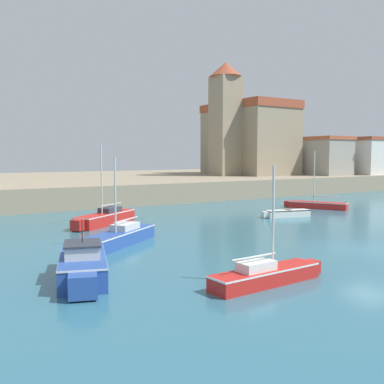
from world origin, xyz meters
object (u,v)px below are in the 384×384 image
(motorboat_blue_1, at_px, (83,265))
(sailboat_red_2, at_px, (317,205))
(sailboat_blue_3, at_px, (119,237))
(dinghy_white_4, at_px, (287,213))
(sailboat_red_0, at_px, (267,274))
(harbor_shed_mid_row, at_px, (328,156))
(sailboat_red_6, at_px, (105,218))
(harbor_shed_near_wharf, at_px, (373,156))
(church, at_px, (246,136))

(motorboat_blue_1, bearing_deg, sailboat_red_2, 24.18)
(sailboat_blue_3, distance_m, dinghy_white_4, 16.53)
(sailboat_red_0, xyz_separation_m, sailboat_blue_3, (-1.73, 10.29, 0.06))
(motorboat_blue_1, relative_size, sailboat_red_2, 1.01)
(sailboat_blue_3, xyz_separation_m, harbor_shed_mid_row, (42.73, 22.30, 4.55))
(sailboat_red_0, bearing_deg, sailboat_red_6, 88.83)
(sailboat_blue_3, xyz_separation_m, harbor_shed_near_wharf, (50.73, 20.40, 4.55))
(sailboat_red_2, distance_m, sailboat_red_6, 20.73)
(motorboat_blue_1, bearing_deg, sailboat_blue_3, 55.11)
(sailboat_blue_3, height_order, harbor_shed_mid_row, harbor_shed_mid_row)
(sailboat_red_0, xyz_separation_m, dinghy_white_4, (14.44, 13.71, -0.09))
(sailboat_red_2, distance_m, harbor_shed_near_wharf, 31.67)
(motorboat_blue_1, bearing_deg, harbor_shed_mid_row, 31.00)
(sailboat_blue_3, relative_size, dinghy_white_4, 1.40)
(sailboat_blue_3, xyz_separation_m, sailboat_red_6, (2.10, 7.48, 0.04))
(motorboat_blue_1, distance_m, harbor_shed_mid_row, 54.76)
(sailboat_red_0, bearing_deg, sailboat_red_2, 38.12)
(sailboat_red_2, xyz_separation_m, sailboat_red_6, (-20.69, 1.24, 0.13))
(dinghy_white_4, bearing_deg, sailboat_red_6, 163.92)
(church, relative_size, harbor_shed_near_wharf, 2.02)
(motorboat_blue_1, height_order, sailboat_red_6, sailboat_red_6)
(sailboat_red_6, height_order, church, church)
(sailboat_red_2, relative_size, harbor_shed_mid_row, 0.98)
(sailboat_red_2, distance_m, dinghy_white_4, 7.19)
(motorboat_blue_1, xyz_separation_m, sailboat_red_6, (6.15, 13.30, -0.09))
(sailboat_red_0, height_order, harbor_shed_mid_row, harbor_shed_mid_row)
(dinghy_white_4, relative_size, sailboat_red_6, 0.71)
(sailboat_red_6, bearing_deg, dinghy_white_4, -16.08)
(harbor_shed_mid_row, bearing_deg, sailboat_red_2, -141.16)
(sailboat_blue_3, bearing_deg, sailboat_red_6, 74.34)
(dinghy_white_4, bearing_deg, sailboat_blue_3, -168.05)
(harbor_shed_near_wharf, bearing_deg, sailboat_red_6, -165.12)
(motorboat_blue_1, relative_size, church, 0.36)
(sailboat_red_6, relative_size, harbor_shed_near_wharf, 0.77)
(sailboat_red_0, height_order, church, church)
(church, bearing_deg, motorboat_blue_1, -136.26)
(church, bearing_deg, harbor_shed_mid_row, -42.74)
(sailboat_red_0, relative_size, sailboat_red_2, 0.97)
(motorboat_blue_1, xyz_separation_m, sailboat_blue_3, (4.06, 5.82, -0.13))
(sailboat_red_0, distance_m, harbor_shed_near_wharf, 58.00)
(motorboat_blue_1, bearing_deg, sailboat_red_0, -37.66)
(sailboat_red_2, relative_size, dinghy_white_4, 1.33)
(sailboat_red_6, distance_m, harbor_shed_mid_row, 43.49)
(dinghy_white_4, bearing_deg, church, 56.80)
(dinghy_white_4, bearing_deg, harbor_shed_mid_row, 35.40)
(motorboat_blue_1, distance_m, dinghy_white_4, 22.24)
(sailboat_red_0, distance_m, sailboat_red_6, 17.77)
(sailboat_red_2, bearing_deg, church, 65.42)
(sailboat_red_0, relative_size, sailboat_red_6, 0.91)
(harbor_shed_near_wharf, xyz_separation_m, harbor_shed_mid_row, (-8.00, 1.90, -0.01))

